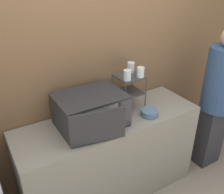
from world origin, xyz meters
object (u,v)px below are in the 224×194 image
at_px(glass_front_right, 141,72).
at_px(microwave, 91,111).
at_px(person, 219,95).
at_px(bowl, 150,113).
at_px(glass_back_right, 131,67).
at_px(glass_front_left, 127,75).
at_px(dish_rack, 129,85).

bearing_deg(glass_front_right, microwave, -178.46).
bearing_deg(person, bowl, 175.62).
bearing_deg(bowl, microwave, 164.68).
bearing_deg(bowl, person, -4.38).
bearing_deg(person, glass_back_right, 157.31).
distance_m(glass_back_right, person, 1.06).
relative_size(glass_front_right, person, 0.06).
relative_size(glass_front_right, bowl, 0.58).
bearing_deg(glass_front_right, person, -14.16).
xyz_separation_m(microwave, glass_front_left, (0.38, 0.02, 0.24)).
bearing_deg(bowl, dish_rack, 109.08).
distance_m(microwave, glass_back_right, 0.60).
bearing_deg(glass_front_left, dish_rack, 44.43).
relative_size(glass_back_right, person, 0.06).
xyz_separation_m(microwave, glass_back_right, (0.53, 0.17, 0.24)).
height_order(glass_front_right, person, person).
distance_m(glass_front_left, glass_front_right, 0.14).
relative_size(glass_front_left, glass_front_right, 1.00).
bearing_deg(microwave, bowl, -15.32).
height_order(glass_front_left, bowl, glass_front_left).
distance_m(glass_front_left, bowl, 0.42).
bearing_deg(dish_rack, glass_front_left, -135.57).
bearing_deg(microwave, glass_front_left, 2.66).
bearing_deg(glass_back_right, glass_front_right, -89.43).
bearing_deg(glass_back_right, microwave, -162.48).
bearing_deg(dish_rack, glass_back_right, 47.68).
relative_size(bowl, person, 0.10).
relative_size(dish_rack, glass_front_right, 3.58).
distance_m(glass_back_right, glass_front_right, 0.15).
height_order(dish_rack, glass_back_right, glass_back_right).
distance_m(microwave, glass_front_right, 0.58).
xyz_separation_m(glass_front_right, person, (0.91, -0.23, -0.38)).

